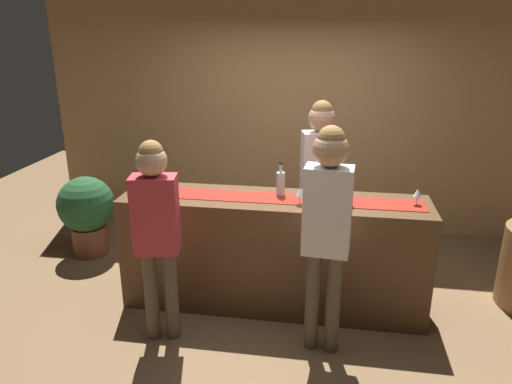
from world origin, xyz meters
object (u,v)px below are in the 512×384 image
(wine_bottle_green, at_px, (347,191))
(bartender, at_px, (319,171))
(wine_bottle_clear, at_px, (281,183))
(wine_glass_near_customer, at_px, (300,193))
(customer_browsing, at_px, (156,222))
(wine_glass_mid_counter, at_px, (418,193))
(potted_plant_tall, at_px, (87,210))
(customer_sipping, at_px, (327,217))

(wine_bottle_green, bearing_deg, bartender, 111.78)
(wine_bottle_green, xyz_separation_m, wine_bottle_clear, (-0.56, 0.12, 0.00))
(wine_glass_near_customer, bearing_deg, customer_browsing, -153.33)
(wine_bottle_green, relative_size, wine_glass_near_customer, 2.10)
(wine_glass_near_customer, bearing_deg, wine_bottle_green, 11.61)
(wine_bottle_green, height_order, wine_glass_mid_counter, wine_bottle_green)
(wine_bottle_clear, xyz_separation_m, potted_plant_tall, (-2.19, 0.61, -0.62))
(wine_glass_mid_counter, bearing_deg, customer_browsing, -161.63)
(wine_glass_mid_counter, bearing_deg, wine_bottle_green, -174.12)
(wine_bottle_clear, xyz_separation_m, bartender, (0.32, 0.50, -0.02))
(wine_bottle_green, relative_size, potted_plant_tall, 0.34)
(bartender, height_order, customer_sipping, same)
(wine_bottle_green, distance_m, customer_browsing, 1.56)
(wine_bottle_green, xyz_separation_m, wine_glass_near_customer, (-0.38, -0.08, -0.01))
(wine_glass_mid_counter, distance_m, bartender, 0.99)
(wine_glass_mid_counter, bearing_deg, wine_glass_near_customer, -171.80)
(wine_glass_mid_counter, xyz_separation_m, potted_plant_tall, (-3.32, 0.67, -0.61))
(wine_bottle_green, bearing_deg, customer_sipping, -105.47)
(wine_glass_mid_counter, relative_size, customer_sipping, 0.08)
(wine_bottle_clear, relative_size, wine_glass_mid_counter, 2.10)
(potted_plant_tall, bearing_deg, wine_glass_mid_counter, -11.42)
(wine_glass_near_customer, bearing_deg, bartender, 79.19)
(bartender, xyz_separation_m, customer_sipping, (0.10, -1.17, 0.00))
(wine_bottle_green, relative_size, wine_bottle_clear, 1.00)
(bartender, height_order, potted_plant_tall, bartender)
(wine_bottle_clear, distance_m, customer_sipping, 0.79)
(wine_bottle_clear, relative_size, customer_sipping, 0.17)
(wine_glass_mid_counter, height_order, bartender, bartender)
(potted_plant_tall, bearing_deg, customer_sipping, -26.17)
(wine_bottle_green, bearing_deg, wine_glass_near_customer, -168.39)
(wine_bottle_green, height_order, wine_bottle_clear, same)
(wine_glass_near_customer, xyz_separation_m, bartender, (0.13, 0.70, -0.01))
(wine_bottle_clear, distance_m, bartender, 0.59)
(customer_sipping, bearing_deg, potted_plant_tall, 159.08)
(wine_bottle_clear, height_order, potted_plant_tall, wine_bottle_clear)
(customer_browsing, bearing_deg, wine_bottle_clear, 29.98)
(wine_glass_mid_counter, xyz_separation_m, customer_browsing, (-2.00, -0.66, -0.12))
(wine_bottle_green, height_order, customer_browsing, customer_browsing)
(bartender, xyz_separation_m, potted_plant_tall, (-2.50, 0.11, -0.60))
(wine_bottle_clear, relative_size, bartender, 0.17)
(wine_glass_mid_counter, height_order, potted_plant_tall, wine_glass_mid_counter)
(wine_bottle_green, relative_size, customer_sipping, 0.17)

